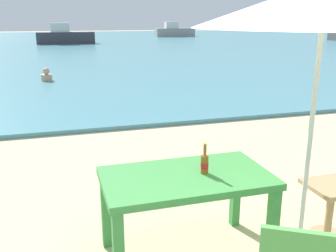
# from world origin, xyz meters

# --- Properties ---
(sea_water) EXTENTS (120.00, 50.00, 0.08)m
(sea_water) POSITION_xyz_m (0.00, 30.00, 0.04)
(sea_water) COLOR teal
(sea_water) RESTS_ON ground_plane
(picnic_table_green) EXTENTS (1.40, 0.80, 0.76)m
(picnic_table_green) POSITION_xyz_m (-0.88, 1.00, 0.65)
(picnic_table_green) COLOR #3D8C42
(picnic_table_green) RESTS_ON ground_plane
(beer_bottle_amber) EXTENTS (0.07, 0.07, 0.26)m
(beer_bottle_amber) POSITION_xyz_m (-0.72, 0.99, 0.85)
(beer_bottle_amber) COLOR brown
(beer_bottle_amber) RESTS_ON picnic_table_green
(patio_umbrella) EXTENTS (2.10, 2.10, 2.30)m
(patio_umbrella) POSITION_xyz_m (0.21, 0.89, 2.12)
(patio_umbrella) COLOR silver
(patio_umbrella) RESTS_ON ground_plane
(side_table_wood) EXTENTS (0.44, 0.44, 0.54)m
(side_table_wood) POSITION_xyz_m (0.51, 0.88, 0.35)
(side_table_wood) COLOR tan
(side_table_wood) RESTS_ON ground_plane
(swimmer_person) EXTENTS (0.34, 0.34, 0.41)m
(swimmer_person) POSITION_xyz_m (-2.10, 10.87, 0.24)
(swimmer_person) COLOR tan
(swimmer_person) RESTS_ON sea_water
(boat_fishing_trawler) EXTENTS (4.24, 1.16, 1.54)m
(boat_fishing_trawler) POSITION_xyz_m (-0.84, 28.81, 0.63)
(boat_fishing_trawler) COLOR #38383F
(boat_fishing_trawler) RESTS_ON sea_water
(boat_ferry) EXTENTS (4.10, 1.12, 1.49)m
(boat_ferry) POSITION_xyz_m (10.51, 37.28, 0.62)
(boat_ferry) COLOR gray
(boat_ferry) RESTS_ON sea_water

